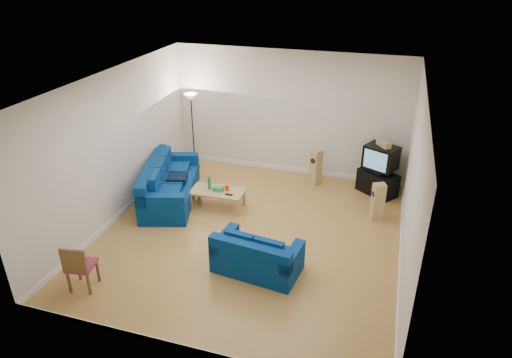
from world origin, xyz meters
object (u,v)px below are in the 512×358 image
(coffee_table, at_px, (218,193))
(television, at_px, (381,157))
(sofa_three_seat, at_px, (168,187))
(tv_stand, at_px, (377,183))
(sofa_loveseat, at_px, (256,258))

(coffee_table, distance_m, television, 3.93)
(sofa_three_seat, xyz_separation_m, television, (4.68, 1.83, 0.60))
(coffee_table, bearing_deg, sofa_three_seat, -179.37)
(tv_stand, xyz_separation_m, television, (0.00, 0.02, 0.66))
(sofa_loveseat, bearing_deg, coffee_table, 134.72)
(coffee_table, distance_m, tv_stand, 3.87)
(sofa_three_seat, relative_size, television, 2.96)
(sofa_three_seat, height_order, coffee_table, sofa_three_seat)
(sofa_loveseat, distance_m, tv_stand, 4.23)
(sofa_three_seat, distance_m, sofa_loveseat, 3.41)
(tv_stand, bearing_deg, sofa_loveseat, -79.66)
(sofa_loveseat, relative_size, coffee_table, 1.33)
(tv_stand, height_order, television, television)
(sofa_three_seat, xyz_separation_m, tv_stand, (4.68, 1.80, -0.06))
(tv_stand, relative_size, television, 1.05)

